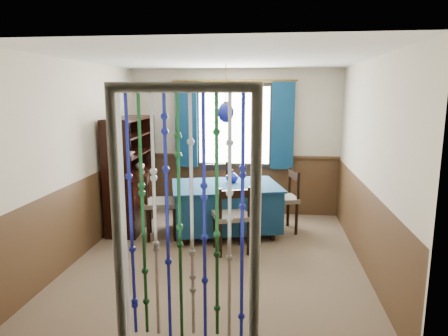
# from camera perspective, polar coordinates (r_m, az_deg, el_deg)

# --- Properties ---
(floor) EXTENTS (4.00, 4.00, 0.00)m
(floor) POSITION_cam_1_polar(r_m,az_deg,el_deg) (5.32, -0.70, -12.55)
(floor) COLOR brown
(floor) RESTS_ON ground
(ceiling) EXTENTS (4.00, 4.00, 0.00)m
(ceiling) POSITION_cam_1_polar(r_m,az_deg,el_deg) (4.90, -0.77, 15.38)
(ceiling) COLOR silver
(ceiling) RESTS_ON ground
(wall_back) EXTENTS (3.60, 0.00, 3.60)m
(wall_back) POSITION_cam_1_polar(r_m,az_deg,el_deg) (6.93, 1.48, 3.66)
(wall_back) COLOR beige
(wall_back) RESTS_ON ground
(wall_front) EXTENTS (3.60, 0.00, 3.60)m
(wall_front) POSITION_cam_1_polar(r_m,az_deg,el_deg) (3.04, -5.79, -5.62)
(wall_front) COLOR beige
(wall_front) RESTS_ON ground
(wall_left) EXTENTS (0.00, 4.00, 4.00)m
(wall_left) POSITION_cam_1_polar(r_m,az_deg,el_deg) (5.49, -19.68, 1.18)
(wall_left) COLOR beige
(wall_left) RESTS_ON ground
(wall_right) EXTENTS (0.00, 4.00, 4.00)m
(wall_right) POSITION_cam_1_polar(r_m,az_deg,el_deg) (5.05, 19.96, 0.36)
(wall_right) COLOR beige
(wall_right) RESTS_ON ground
(wainscot_back) EXTENTS (3.60, 0.00, 3.60)m
(wainscot_back) POSITION_cam_1_polar(r_m,az_deg,el_deg) (7.04, 1.44, -2.42)
(wainscot_back) COLOR #452E1A
(wainscot_back) RESTS_ON ground
(wainscot_front) EXTENTS (3.60, 0.00, 3.60)m
(wainscot_front) POSITION_cam_1_polar(r_m,az_deg,el_deg) (3.34, -5.47, -17.99)
(wainscot_front) COLOR #452E1A
(wainscot_front) RESTS_ON ground
(wainscot_left) EXTENTS (0.00, 4.00, 4.00)m
(wainscot_left) POSITION_cam_1_polar(r_m,az_deg,el_deg) (5.65, -19.06, -6.34)
(wainscot_left) COLOR #452E1A
(wainscot_left) RESTS_ON ground
(wainscot_right) EXTENTS (0.00, 4.00, 4.00)m
(wainscot_right) POSITION_cam_1_polar(r_m,az_deg,el_deg) (5.22, 19.27, -7.75)
(wainscot_right) COLOR #452E1A
(wainscot_right) RESTS_ON ground
(window) EXTENTS (1.32, 0.12, 1.42)m
(window) POSITION_cam_1_polar(r_m,az_deg,el_deg) (6.85, 1.45, 6.10)
(window) COLOR black
(window) RESTS_ON wall_back
(doorway) EXTENTS (1.16, 0.12, 2.18)m
(doorway) POSITION_cam_1_polar(r_m,az_deg,el_deg) (3.16, -5.48, -8.81)
(doorway) COLOR silver
(doorway) RESTS_ON ground
(dining_table) EXTENTS (1.80, 1.46, 0.76)m
(dining_table) POSITION_cam_1_polar(r_m,az_deg,el_deg) (6.01, 0.26, -5.34)
(dining_table) COLOR #0F2E4D
(dining_table) RESTS_ON floor
(chair_near) EXTENTS (0.58, 0.57, 0.92)m
(chair_near) POSITION_cam_1_polar(r_m,az_deg,el_deg) (5.30, 1.12, -6.99)
(chair_near) COLOR black
(chair_near) RESTS_ON floor
(chair_far) EXTENTS (0.59, 0.58, 0.95)m
(chair_far) POSITION_cam_1_polar(r_m,az_deg,el_deg) (6.65, -0.91, -3.18)
(chair_far) COLOR black
(chair_far) RESTS_ON floor
(chair_left) EXTENTS (0.55, 0.57, 0.97)m
(chair_left) POSITION_cam_1_polar(r_m,az_deg,el_deg) (5.92, -9.25, -5.01)
(chair_left) COLOR black
(chair_left) RESTS_ON floor
(chair_right) EXTENTS (0.57, 0.58, 0.96)m
(chair_right) POSITION_cam_1_polar(r_m,az_deg,el_deg) (6.16, 8.42, -4.40)
(chair_right) COLOR black
(chair_right) RESTS_ON floor
(sideboard) EXTENTS (0.52, 1.34, 1.73)m
(sideboard) POSITION_cam_1_polar(r_m,az_deg,el_deg) (6.50, -13.12, -2.92)
(sideboard) COLOR black
(sideboard) RESTS_ON floor
(pendant_lamp) EXTENTS (0.23, 0.23, 0.83)m
(pendant_lamp) POSITION_cam_1_polar(r_m,az_deg,el_deg) (5.78, 0.27, 7.95)
(pendant_lamp) COLOR olive
(pendant_lamp) RESTS_ON ceiling
(vase_table) EXTENTS (0.21, 0.21, 0.18)m
(vase_table) POSITION_cam_1_polar(r_m,az_deg,el_deg) (6.07, 1.15, -1.23)
(vase_table) COLOR navy
(vase_table) RESTS_ON dining_table
(bowl_shelf) EXTENTS (0.21, 0.21, 0.05)m
(bowl_shelf) POSITION_cam_1_polar(r_m,az_deg,el_deg) (6.17, -13.48, 2.08)
(bowl_shelf) COLOR beige
(bowl_shelf) RESTS_ON sideboard
(vase_sideboard) EXTENTS (0.17, 0.17, 0.17)m
(vase_sideboard) POSITION_cam_1_polar(r_m,az_deg,el_deg) (6.67, -11.92, 0.55)
(vase_sideboard) COLOR beige
(vase_sideboard) RESTS_ON sideboard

